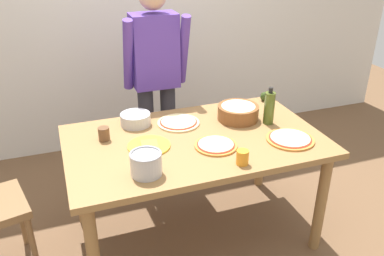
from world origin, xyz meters
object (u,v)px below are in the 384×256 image
(person_cook, at_px, (156,75))
(pizza_raw_on_board, at_px, (178,122))
(cup_orange, at_px, (242,157))
(mixing_bowl_steel, at_px, (136,119))
(olive_oil_bottle, at_px, (269,108))
(plate_with_slice, at_px, (149,146))
(steel_pot, at_px, (146,163))
(pizza_second_cooked, at_px, (216,145))
(popcorn_bowl, at_px, (238,111))
(cup_small_brown, at_px, (104,134))
(pizza_cooked_on_tray, at_px, (290,139))
(dining_table, at_px, (195,151))
(avocado, at_px, (264,96))

(person_cook, distance_m, pizza_raw_on_board, 0.55)
(pizza_raw_on_board, distance_m, cup_orange, 0.64)
(mixing_bowl_steel, height_order, olive_oil_bottle, olive_oil_bottle)
(mixing_bowl_steel, height_order, cup_orange, cup_orange)
(plate_with_slice, relative_size, cup_orange, 3.06)
(mixing_bowl_steel, bearing_deg, steel_pot, -97.26)
(pizza_second_cooked, height_order, steel_pot, steel_pot)
(plate_with_slice, distance_m, steel_pot, 0.31)
(popcorn_bowl, xyz_separation_m, cup_small_brown, (-0.92, 0.00, -0.02))
(pizza_cooked_on_tray, height_order, steel_pot, steel_pot)
(person_cook, distance_m, steel_pot, 1.11)
(person_cook, relative_size, cup_small_brown, 19.06)
(dining_table, relative_size, popcorn_bowl, 5.71)
(plate_with_slice, bearing_deg, pizza_cooked_on_tray, -13.97)
(steel_pot, bearing_deg, pizza_second_cooked, 18.46)
(mixing_bowl_steel, relative_size, steel_pot, 1.15)
(dining_table, bearing_deg, plate_with_slice, -178.02)
(person_cook, bearing_deg, dining_table, -86.83)
(olive_oil_bottle, bearing_deg, pizza_raw_on_board, 161.38)
(person_cook, relative_size, pizza_second_cooked, 6.22)
(mixing_bowl_steel, bearing_deg, dining_table, -46.34)
(cup_orange, bearing_deg, steel_pot, 171.54)
(dining_table, bearing_deg, steel_pot, -142.20)
(pizza_raw_on_board, bearing_deg, person_cook, 91.30)
(popcorn_bowl, distance_m, avocado, 0.40)
(cup_small_brown, bearing_deg, cup_orange, -38.66)
(pizza_cooked_on_tray, distance_m, cup_orange, 0.44)
(dining_table, bearing_deg, person_cook, 93.17)
(dining_table, xyz_separation_m, mixing_bowl_steel, (-0.30, 0.32, 0.13))
(pizza_second_cooked, distance_m, popcorn_bowl, 0.43)
(pizza_raw_on_board, distance_m, mixing_bowl_steel, 0.29)
(pizza_raw_on_board, relative_size, avocado, 4.07)
(steel_pot, bearing_deg, popcorn_bowl, 31.48)
(person_cook, relative_size, popcorn_bowl, 5.79)
(dining_table, height_order, pizza_raw_on_board, pizza_raw_on_board)
(plate_with_slice, height_order, cup_orange, cup_orange)
(avocado, bearing_deg, person_cook, 154.73)
(pizza_cooked_on_tray, bearing_deg, pizza_raw_on_board, 141.80)
(pizza_second_cooked, distance_m, olive_oil_bottle, 0.51)
(pizza_second_cooked, bearing_deg, pizza_raw_on_board, 106.97)
(mixing_bowl_steel, bearing_deg, cup_orange, -57.01)
(person_cook, xyz_separation_m, olive_oil_bottle, (0.59, -0.71, -0.07))
(pizza_raw_on_board, relative_size, pizza_second_cooked, 1.09)
(pizza_second_cooked, xyz_separation_m, popcorn_bowl, (0.29, 0.31, 0.05))
(mixing_bowl_steel, bearing_deg, plate_with_slice, -88.60)
(olive_oil_bottle, bearing_deg, mixing_bowl_steel, 162.01)
(cup_orange, height_order, avocado, cup_orange)
(pizza_raw_on_board, distance_m, pizza_cooked_on_tray, 0.74)
(popcorn_bowl, xyz_separation_m, mixing_bowl_steel, (-0.68, 0.15, -0.02))
(plate_with_slice, bearing_deg, pizza_raw_on_board, 42.87)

